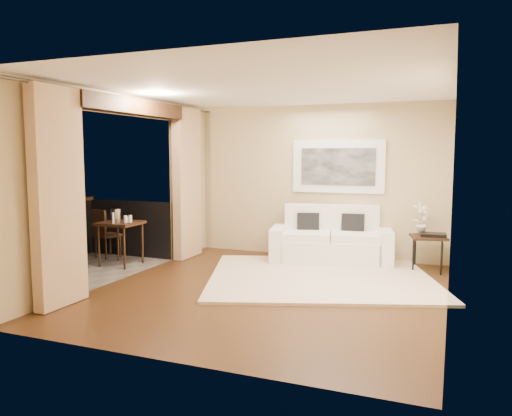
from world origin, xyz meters
The scene contains 18 objects.
floor centered at (0.00, 0.00, 0.00)m, with size 5.00×5.00×0.00m, color #4C2E16.
room_shell centered at (-2.13, 0.00, 2.52)m, with size 5.00×6.40×5.00m.
balcony centered at (-3.31, 0.00, 0.18)m, with size 1.81×2.60×1.17m.
curtains centered at (-2.11, 0.00, 1.34)m, with size 0.16×4.80×2.64m.
artwork centered at (0.37, 2.46, 1.62)m, with size 1.62×0.07×0.92m.
rug centered at (0.47, 0.93, 0.02)m, with size 3.23×2.81×0.04m, color beige.
sofa centered at (0.36, 2.09, 0.34)m, with size 2.14×1.26×0.96m.
side_table centered at (1.93, 2.00, 0.50)m, with size 0.62×0.62×0.56m.
tray centered at (2.00, 1.99, 0.58)m, with size 0.38×0.28×0.05m, color black.
orchid centered at (1.81, 2.15, 0.82)m, with size 0.27×0.19×0.52m, color white.
bistro_table centered at (-2.82, 0.57, 0.64)m, with size 0.63×0.63×0.73m.
balcony_chair_far centered at (-3.45, 0.92, 0.50)m, with size 0.47×0.47×0.87m.
balcony_chair_near centered at (-2.99, -0.67, 0.51)m, with size 0.47×0.48×0.89m.
ice_bucket centered at (-2.98, 0.67, 0.83)m, with size 0.18×0.18×0.20m, color silver.
candle centered at (-2.75, 0.68, 0.76)m, with size 0.06×0.06×0.07m, color red.
vase centered at (-2.80, 0.35, 0.82)m, with size 0.04×0.04×0.18m, color silver.
glass_a centered at (-2.67, 0.50, 0.79)m, with size 0.06×0.06×0.12m, color silver.
glass_b centered at (-2.62, 0.56, 0.79)m, with size 0.06×0.06×0.12m, color silver.
Camera 1 is at (2.26, -6.17, 1.83)m, focal length 35.00 mm.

